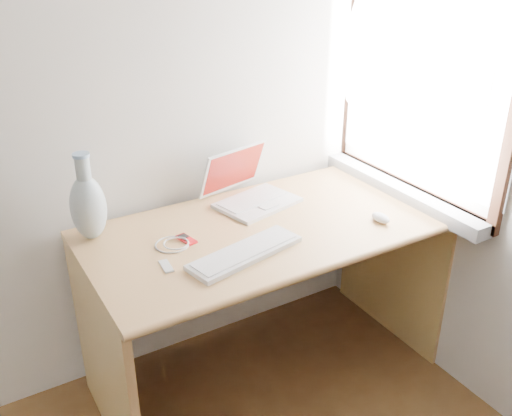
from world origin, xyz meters
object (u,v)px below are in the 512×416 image
desk (257,262)px  laptop (252,190)px  external_keyboard (245,253)px  vase (88,205)px

desk → laptop: (0.06, 0.14, 0.28)m
desk → external_keyboard: (-0.20, -0.25, 0.24)m
external_keyboard → vase: (-0.44, 0.41, 0.13)m
desk → external_keyboard: size_ratio=3.11×
external_keyboard → vase: vase is taller
laptop → vase: vase is taller
laptop → vase: 0.70m
laptop → vase: (-0.70, 0.03, 0.09)m
desk → vase: 0.75m
laptop → external_keyboard: (-0.26, -0.39, -0.04)m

